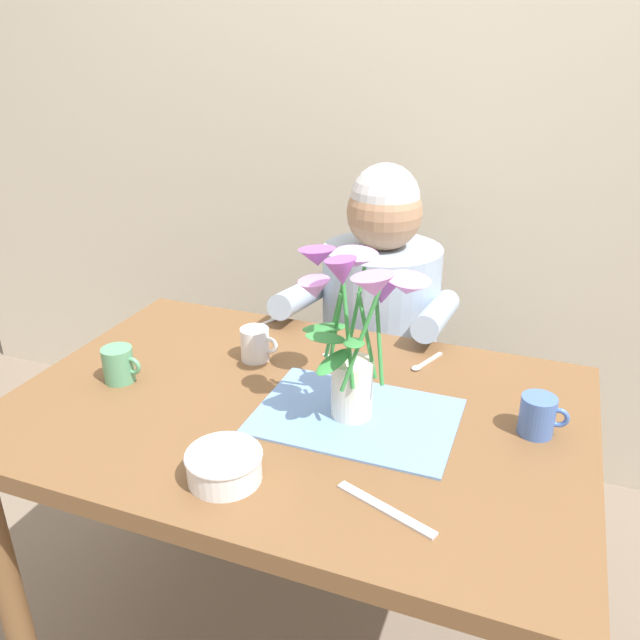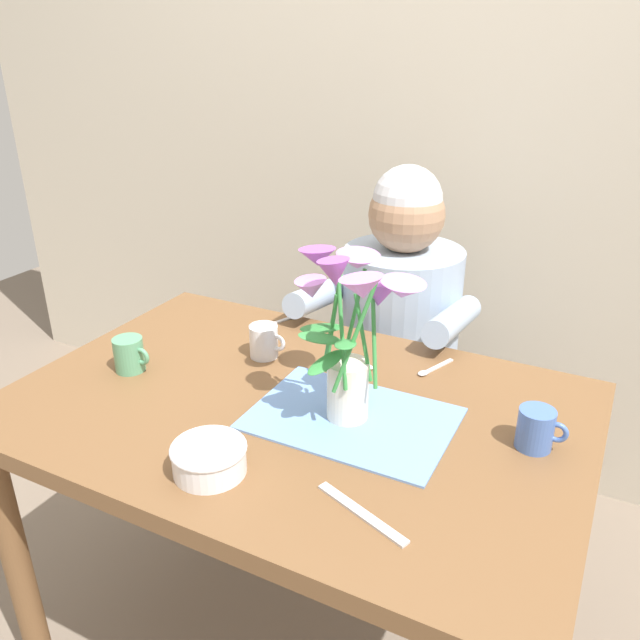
{
  "view_description": "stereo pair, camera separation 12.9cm",
  "coord_description": "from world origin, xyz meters",
  "px_view_note": "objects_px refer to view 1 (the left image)",
  "views": [
    {
      "loc": [
        0.46,
        -1.05,
        1.45
      ],
      "look_at": [
        0.04,
        0.05,
        0.92
      ],
      "focal_mm": 35.65,
      "sensor_mm": 36.0,
      "label": 1
    },
    {
      "loc": [
        0.57,
        -0.99,
        1.45
      ],
      "look_at": [
        0.04,
        0.05,
        0.92
      ],
      "focal_mm": 35.65,
      "sensor_mm": 36.0,
      "label": 2
    }
  ],
  "objects_px": {
    "ceramic_mug": "(119,365)",
    "tea_cup": "(538,416)",
    "ceramic_bowl": "(224,464)",
    "flower_vase": "(355,323)",
    "dinner_knife": "(385,509)",
    "coffee_cup": "(256,344)",
    "seated_person": "(378,354)"
  },
  "relations": [
    {
      "from": "dinner_knife",
      "to": "tea_cup",
      "type": "distance_m",
      "value": 0.38
    },
    {
      "from": "ceramic_bowl",
      "to": "seated_person",
      "type": "bearing_deg",
      "value": 88.06
    },
    {
      "from": "seated_person",
      "to": "tea_cup",
      "type": "relative_size",
      "value": 12.2
    },
    {
      "from": "ceramic_bowl",
      "to": "tea_cup",
      "type": "xyz_separation_m",
      "value": [
        0.5,
        0.34,
        0.01
      ]
    },
    {
      "from": "coffee_cup",
      "to": "tea_cup",
      "type": "bearing_deg",
      "value": -7.4
    },
    {
      "from": "ceramic_bowl",
      "to": "coffee_cup",
      "type": "height_order",
      "value": "coffee_cup"
    },
    {
      "from": "ceramic_mug",
      "to": "tea_cup",
      "type": "bearing_deg",
      "value": 7.48
    },
    {
      "from": "ceramic_bowl",
      "to": "dinner_knife",
      "type": "bearing_deg",
      "value": 4.34
    },
    {
      "from": "seated_person",
      "to": "ceramic_bowl",
      "type": "height_order",
      "value": "seated_person"
    },
    {
      "from": "seated_person",
      "to": "tea_cup",
      "type": "bearing_deg",
      "value": -50.42
    },
    {
      "from": "tea_cup",
      "to": "dinner_knife",
      "type": "bearing_deg",
      "value": -124.1
    },
    {
      "from": "dinner_knife",
      "to": "ceramic_bowl",
      "type": "bearing_deg",
      "value": -155.09
    },
    {
      "from": "dinner_knife",
      "to": "ceramic_mug",
      "type": "distance_m",
      "value": 0.7
    },
    {
      "from": "ceramic_bowl",
      "to": "ceramic_mug",
      "type": "bearing_deg",
      "value": 150.0
    },
    {
      "from": "flower_vase",
      "to": "tea_cup",
      "type": "relative_size",
      "value": 3.79
    },
    {
      "from": "dinner_knife",
      "to": "ceramic_mug",
      "type": "height_order",
      "value": "ceramic_mug"
    },
    {
      "from": "flower_vase",
      "to": "dinner_knife",
      "type": "relative_size",
      "value": 1.86
    },
    {
      "from": "ceramic_bowl",
      "to": "flower_vase",
      "type": "bearing_deg",
      "value": 62.04
    },
    {
      "from": "flower_vase",
      "to": "tea_cup",
      "type": "distance_m",
      "value": 0.4
    },
    {
      "from": "flower_vase",
      "to": "coffee_cup",
      "type": "distance_m",
      "value": 0.37
    },
    {
      "from": "coffee_cup",
      "to": "ceramic_mug",
      "type": "xyz_separation_m",
      "value": [
        -0.24,
        -0.2,
        0.0
      ]
    },
    {
      "from": "flower_vase",
      "to": "ceramic_bowl",
      "type": "bearing_deg",
      "value": -117.96
    },
    {
      "from": "ceramic_bowl",
      "to": "coffee_cup",
      "type": "bearing_deg",
      "value": 109.11
    },
    {
      "from": "seated_person",
      "to": "tea_cup",
      "type": "distance_m",
      "value": 0.75
    },
    {
      "from": "ceramic_mug",
      "to": "dinner_knife",
      "type": "bearing_deg",
      "value": -16.7
    },
    {
      "from": "ceramic_mug",
      "to": "tea_cup",
      "type": "distance_m",
      "value": 0.89
    },
    {
      "from": "tea_cup",
      "to": "flower_vase",
      "type": "bearing_deg",
      "value": -169.64
    },
    {
      "from": "ceramic_mug",
      "to": "flower_vase",
      "type": "bearing_deg",
      "value": 5.54
    },
    {
      "from": "ceramic_mug",
      "to": "tea_cup",
      "type": "relative_size",
      "value": 1.0
    },
    {
      "from": "flower_vase",
      "to": "ceramic_bowl",
      "type": "relative_size",
      "value": 2.59
    },
    {
      "from": "seated_person",
      "to": "dinner_knife",
      "type": "xyz_separation_m",
      "value": [
        0.25,
        -0.86,
        0.18
      ]
    },
    {
      "from": "seated_person",
      "to": "ceramic_mug",
      "type": "bearing_deg",
      "value": -123.19
    }
  ]
}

